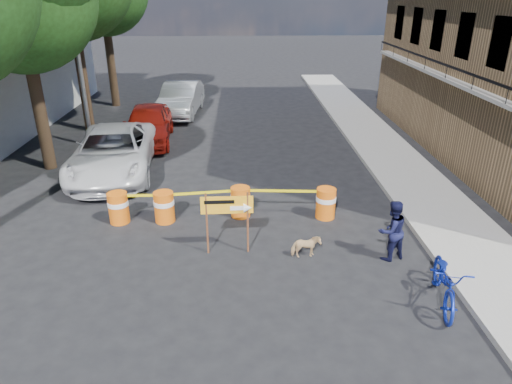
{
  "coord_description": "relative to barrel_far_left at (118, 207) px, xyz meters",
  "views": [
    {
      "loc": [
        0.32,
        -9.2,
        6.09
      ],
      "look_at": [
        0.7,
        1.57,
        1.3
      ],
      "focal_mm": 32.0,
      "sensor_mm": 36.0,
      "label": 1
    }
  ],
  "objects": [
    {
      "name": "ground",
      "position": [
        3.17,
        -2.52,
        -0.47
      ],
      "size": [
        120.0,
        120.0,
        0.0
      ],
      "primitive_type": "plane",
      "color": "black",
      "rests_on": "ground"
    },
    {
      "name": "sidewalk_east",
      "position": [
        9.37,
        3.48,
        -0.4
      ],
      "size": [
        2.4,
        40.0,
        0.15
      ],
      "primitive_type": "cube",
      "color": "gray",
      "rests_on": "ground"
    },
    {
      "name": "streetlamp",
      "position": [
        -2.77,
        6.98,
        3.9
      ],
      "size": [
        1.25,
        0.18,
        8.0
      ],
      "color": "gray",
      "rests_on": "ground"
    },
    {
      "name": "barrel_far_left",
      "position": [
        0.0,
        0.0,
        0.0
      ],
      "size": [
        0.58,
        0.58,
        0.9
      ],
      "color": "orange",
      "rests_on": "ground"
    },
    {
      "name": "barrel_mid_left",
      "position": [
        1.29,
        0.0,
        0.0
      ],
      "size": [
        0.58,
        0.58,
        0.9
      ],
      "color": "orange",
      "rests_on": "ground"
    },
    {
      "name": "barrel_mid_right",
      "position": [
        3.45,
        0.27,
        0.0
      ],
      "size": [
        0.58,
        0.58,
        0.9
      ],
      "color": "orange",
      "rests_on": "ground"
    },
    {
      "name": "barrel_far_right",
      "position": [
        5.91,
        0.09,
        0.0
      ],
      "size": [
        0.58,
        0.58,
        0.9
      ],
      "color": "orange",
      "rests_on": "ground"
    },
    {
      "name": "detour_sign",
      "position": [
        3.28,
        -1.76,
        0.72
      ],
      "size": [
        1.28,
        0.24,
        1.64
      ],
      "rotation": [
        0.0,
        0.0,
        0.02
      ],
      "color": "#592D19",
      "rests_on": "ground"
    },
    {
      "name": "pedestrian",
      "position": [
        7.1,
        -2.17,
        0.3
      ],
      "size": [
        0.91,
        0.82,
        1.55
      ],
      "primitive_type": "imported",
      "rotation": [
        0.0,
        0.0,
        3.51
      ],
      "color": "black",
      "rests_on": "ground"
    },
    {
      "name": "bicycle",
      "position": [
        7.71,
        -3.94,
        0.56
      ],
      "size": [
        0.95,
        1.22,
        2.06
      ],
      "primitive_type": "imported",
      "rotation": [
        0.0,
        0.0,
        -0.23
      ],
      "color": "#162CB3",
      "rests_on": "ground"
    },
    {
      "name": "dog",
      "position": [
        5.05,
        -2.06,
        -0.17
      ],
      "size": [
        0.74,
        0.4,
        0.6
      ],
      "primitive_type": "imported",
      "rotation": [
        0.0,
        0.0,
        1.69
      ],
      "color": "#DAB37C",
      "rests_on": "ground"
    },
    {
      "name": "suv_white",
      "position": [
        -1.06,
        3.84,
        0.34
      ],
      "size": [
        3.21,
        6.05,
        1.62
      ],
      "primitive_type": "imported",
      "rotation": [
        0.0,
        0.0,
        0.09
      ],
      "color": "silver",
      "rests_on": "ground"
    },
    {
      "name": "sedan_red",
      "position": [
        -0.48,
        7.51,
        0.34
      ],
      "size": [
        2.26,
        4.87,
        1.61
      ],
      "primitive_type": "imported",
      "rotation": [
        0.0,
        0.0,
        0.08
      ],
      "color": "maroon",
      "rests_on": "ground"
    },
    {
      "name": "sedan_silver",
      "position": [
        0.37,
        12.3,
        0.36
      ],
      "size": [
        2.13,
        5.17,
        1.66
      ],
      "primitive_type": "imported",
      "rotation": [
        0.0,
        0.0,
        -0.07
      ],
      "color": "#A4A8AC",
      "rests_on": "ground"
    }
  ]
}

